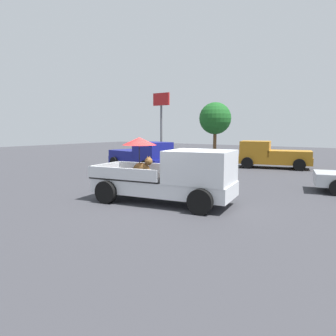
# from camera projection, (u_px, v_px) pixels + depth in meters

# --- Properties ---
(ground_plane) EXTENTS (80.00, 80.00, 0.00)m
(ground_plane) POSITION_uv_depth(u_px,v_px,m) (163.00, 202.00, 11.25)
(ground_plane) COLOR #38383D
(pickup_truck_main) EXTENTS (5.29, 2.92, 2.30)m
(pickup_truck_main) POSITION_uv_depth(u_px,v_px,m) (174.00, 176.00, 10.95)
(pickup_truck_main) COLOR black
(pickup_truck_main) RESTS_ON ground
(pickup_truck_red) EXTENTS (5.05, 2.87, 1.80)m
(pickup_truck_red) POSITION_uv_depth(u_px,v_px,m) (143.00, 156.00, 20.32)
(pickup_truck_red) COLOR black
(pickup_truck_red) RESTS_ON ground
(pickup_truck_far) EXTENTS (5.09, 3.02, 1.80)m
(pickup_truck_far) POSITION_uv_depth(u_px,v_px,m) (270.00, 155.00, 21.16)
(pickup_truck_far) COLOR black
(pickup_truck_far) RESTS_ON ground
(motel_sign) EXTENTS (1.40, 0.16, 5.24)m
(motel_sign) POSITION_uv_depth(u_px,v_px,m) (161.00, 114.00, 23.22)
(motel_sign) COLOR #59595B
(motel_sign) RESTS_ON ground
(tree_by_lot) EXTENTS (3.00, 3.00, 5.12)m
(tree_by_lot) POSITION_uv_depth(u_px,v_px,m) (215.00, 119.00, 29.59)
(tree_by_lot) COLOR brown
(tree_by_lot) RESTS_ON ground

